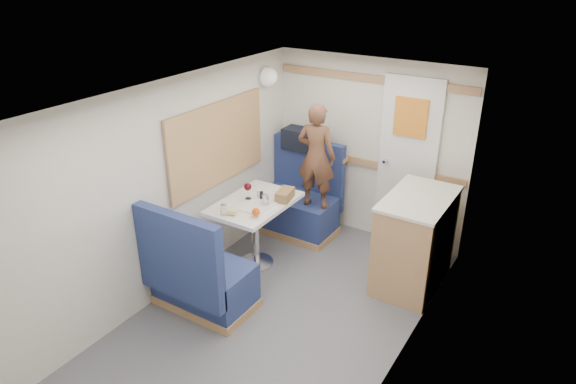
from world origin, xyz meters
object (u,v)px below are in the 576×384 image
Objects in this scene: bench_near at (200,280)px; bread_loaf at (285,195)px; bench_far at (299,207)px; wine_glass at (248,187)px; dinette_table at (255,216)px; pepper_grinder at (262,196)px; duffel_bag at (305,140)px; tray at (258,206)px; salt_grinder at (259,194)px; dome_light at (268,77)px; orange_fruit at (256,212)px; galley_counter at (414,240)px; tumbler_left at (224,210)px; tumbler_right at (266,200)px; cheese_block at (232,212)px; person at (316,157)px; beer_glass at (281,197)px.

bench_near reaches higher than bread_loaf.
bench_far is 1.01m from wine_glass.
pepper_grinder is at bearing 63.12° from dinette_table.
bench_far is 1.73m from bench_near.
duffel_bag is 1.09m from pepper_grinder.
tray is 1.34× the size of bread_loaf.
bench_far reaches higher than salt_grinder.
wine_glass is 0.38m from bread_loaf.
dome_light reaches higher than orange_fruit.
galley_counter reaches higher than tumbler_left.
tumbler_right is at bearing -4.61° from dinette_table.
tumbler_left is at bearing -75.99° from dome_light.
cheese_block is 0.37m from tumbler_right.
duffel_bag is 5.45× the size of pepper_grinder.
bench_far is at bearing -33.60° from person.
person is 0.82m from wine_glass.
bench_far is 11.13× the size of salt_grinder.
beer_glass reaches higher than tray.
cheese_block is (-0.02, 0.52, 0.45)m from bench_near.
tumbler_left is (-0.29, -0.11, -0.01)m from orange_fruit.
wine_glass is (-0.09, 0.02, 0.28)m from dinette_table.
galley_counter reaches higher than tumbler_right.
bench_far is 0.91m from salt_grinder.
dome_light is 1.32m from bread_loaf.
galley_counter is 8.14× the size of tumbler_right.
bench_near is 1.05m from salt_grinder.
bench_near is at bearing -90.00° from bench_far.
bench_near is 1.13m from beer_glass.
tumbler_right is (0.05, 0.07, 0.05)m from tray.
pepper_grinder is (0.05, 0.42, 0.01)m from cheese_block.
pepper_grinder is (-0.25, -0.66, -0.25)m from person.
bench_near is (-0.00, -0.86, -0.27)m from dinette_table.
person is 15.06× the size of orange_fruit.
cheese_block is at bearing -89.27° from duffel_bag.
duffel_bag reaches higher than tumbler_left.
bread_loaf is (-1.24, -0.34, 0.30)m from galley_counter.
dome_light is 0.22× the size of galley_counter.
tumbler_right is 0.18m from beer_glass.
salt_grinder is (-0.01, -0.78, 0.47)m from bench_far.
beer_glass is at bearing 76.17° from person.
pepper_grinder is (0.04, 0.94, 0.47)m from bench_near.
bench_near is 2.28m from dome_light.
galley_counter is at bearing 163.47° from person.
tumbler_left reaches higher than dinette_table.
pepper_grinder is (0.43, -0.78, -0.98)m from dome_light.
bench_far is 0.79m from person.
bench_far is 1.29m from cheese_block.
dinette_table is at bearing 175.39° from tumbler_right.
duffel_bag reaches higher than salt_grinder.
person reaches higher than orange_fruit.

